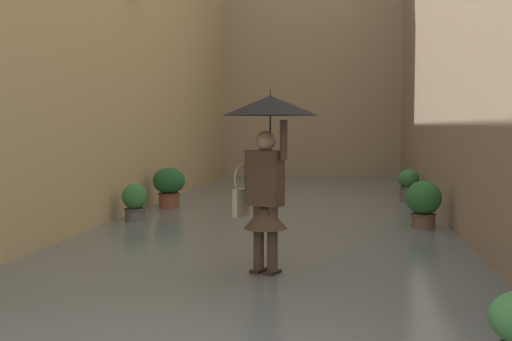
{
  "coord_description": "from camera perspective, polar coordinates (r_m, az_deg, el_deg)",
  "views": [
    {
      "loc": [
        -1.22,
        2.25,
        1.74
      ],
      "look_at": [
        -0.12,
        -5.54,
        1.2
      ],
      "focal_mm": 46.12,
      "sensor_mm": 36.0,
      "label": 1
    }
  ],
  "objects": [
    {
      "name": "flood_water",
      "position": [
        12.09,
        2.18,
        -4.2
      ],
      "size": [
        6.59,
        25.32,
        0.06
      ],
      "primitive_type": "cube",
      "color": "slate",
      "rests_on": "ground_plane"
    },
    {
      "name": "potted_plant_far_left",
      "position": [
        15.01,
        13.07,
        -1.17
      ],
      "size": [
        0.47,
        0.47,
        0.77
      ],
      "color": "#66605B",
      "rests_on": "ground_plane"
    },
    {
      "name": "potted_plant_near_right",
      "position": [
        13.54,
        -7.56,
        -1.29
      ],
      "size": [
        0.66,
        0.66,
        0.88
      ],
      "color": "brown",
      "rests_on": "ground_plane"
    },
    {
      "name": "potted_plant_mid_left",
      "position": [
        11.14,
        14.34,
        -2.7
      ],
      "size": [
        0.58,
        0.58,
        0.83
      ],
      "color": "brown",
      "rests_on": "ground_plane"
    },
    {
      "name": "ground_plane",
      "position": [
        12.09,
        2.18,
        -4.34
      ],
      "size": [
        60.0,
        60.0,
        0.0
      ],
      "primitive_type": "plane",
      "color": "#605B56"
    },
    {
      "name": "potted_plant_mid_right",
      "position": [
        11.8,
        -10.47,
        -2.7
      ],
      "size": [
        0.45,
        0.45,
        0.72
      ],
      "color": "#66605B",
      "rests_on": "ground_plane"
    },
    {
      "name": "person_wading",
      "position": [
        7.35,
        1.04,
        2.24
      ],
      "size": [
        1.07,
        1.07,
        2.14
      ],
      "color": "#2D2319",
      "rests_on": "ground_plane"
    },
    {
      "name": "building_facade_right",
      "position": [
        13.12,
        -15.03,
        13.96
      ],
      "size": [
        2.04,
        23.32,
        8.11
      ],
      "color": "tan",
      "rests_on": "ground_plane"
    }
  ]
}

